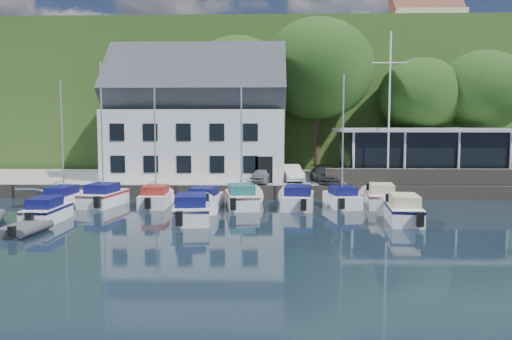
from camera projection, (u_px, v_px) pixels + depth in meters
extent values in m
plane|color=black|center=(290.00, 232.00, 24.90)|extent=(180.00, 180.00, 0.00)
cube|color=#999A94|center=(282.00, 182.00, 42.28)|extent=(60.00, 13.00, 1.00)
cube|color=#5F574C|center=(285.00, 192.00, 35.81)|extent=(60.00, 0.30, 1.00)
cube|color=#33531F|center=(277.00, 110.00, 85.92)|extent=(160.00, 75.00, 16.00)
cube|color=#5C6A35|center=(319.00, 67.00, 92.93)|extent=(50.00, 30.00, 0.30)
cube|color=#5F574C|center=(452.00, 177.00, 35.76)|extent=(18.00, 0.50, 1.20)
imported|color=#A1A1A5|center=(262.00, 176.00, 37.29)|extent=(1.92, 3.48, 1.12)
imported|color=silver|center=(291.00, 173.00, 38.65)|extent=(2.08, 4.09, 1.29)
imported|color=#292A2E|center=(325.00, 174.00, 37.60)|extent=(2.28, 4.45, 1.23)
imported|color=#294E7E|center=(345.00, 174.00, 38.00)|extent=(2.32, 3.93, 1.26)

